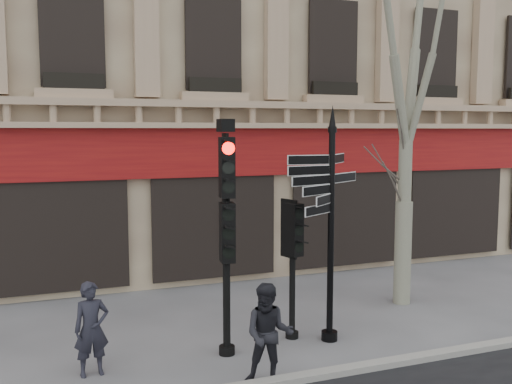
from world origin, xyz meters
The scene contains 9 objects.
ground centered at (0.00, 0.00, 0.00)m, with size 80.00×80.00×0.00m, color #555559.
kerb centered at (0.00, -1.40, 0.06)m, with size 80.00×0.25×0.12m, color gray.
building centered at (0.00, 12.48, 8.99)m, with size 28.00×15.52×18.00m.
fingerpost centered at (0.95, 0.11, 3.13)m, with size 2.51×2.51×4.66m.
traffic_signal_main centered at (-1.19, 0.15, 2.77)m, with size 0.52×0.41×4.38m.
traffic_signal_secondary centered at (0.30, 0.49, 1.92)m, with size 0.54×0.45×2.75m.
plane_tree centered at (3.76, 1.68, 6.72)m, with size 3.61×3.61×9.58m.
pedestrian_a centered at (-3.62, 0.11, 0.81)m, with size 0.59×0.39×1.63m, color black.
pedestrian_b centered at (-0.93, -1.30, 0.85)m, with size 0.83×0.64×1.70m, color black.
Camera 1 is at (-4.33, -9.66, 4.18)m, focal length 40.00 mm.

